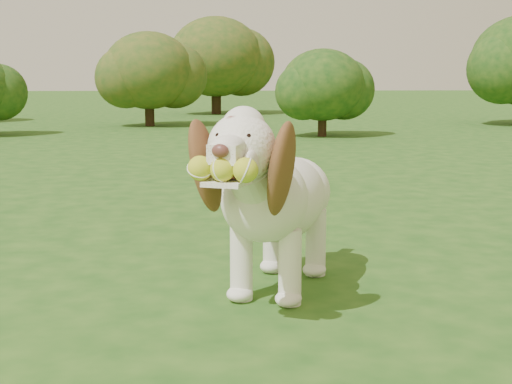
{
  "coord_description": "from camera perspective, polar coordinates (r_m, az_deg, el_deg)",
  "views": [
    {
      "loc": [
        -0.79,
        -3.23,
        0.9
      ],
      "look_at": [
        -0.59,
        -0.58,
        0.47
      ],
      "focal_mm": 50.0,
      "sensor_mm": 36.0,
      "label": 1
    }
  ],
  "objects": [
    {
      "name": "ground",
      "position": [
        3.44,
        9.2,
        -6.03
      ],
      "size": [
        80.0,
        80.0,
        0.0
      ],
      "primitive_type": "plane",
      "color": "#1D4B15",
      "rests_on": "ground"
    },
    {
      "name": "dog",
      "position": [
        2.93,
        1.49,
        -0.11
      ],
      "size": [
        0.72,
        1.19,
        0.8
      ],
      "rotation": [
        0.0,
        0.0,
        -0.39
      ],
      "color": "white",
      "rests_on": "ground"
    },
    {
      "name": "shrub_i",
      "position": [
        16.97,
        -3.23,
        10.75
      ],
      "size": [
        2.19,
        2.19,
        2.27
      ],
      "color": "#382314",
      "rests_on": "ground"
    },
    {
      "name": "shrub_b",
      "position": [
        13.03,
        -8.58,
        9.58
      ],
      "size": [
        1.62,
        1.62,
        1.68
      ],
      "color": "#382314",
      "rests_on": "ground"
    },
    {
      "name": "shrub_c",
      "position": [
        10.72,
        5.37,
        8.52
      ],
      "size": [
        1.25,
        1.25,
        1.3
      ],
      "color": "#382314",
      "rests_on": "ground"
    }
  ]
}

